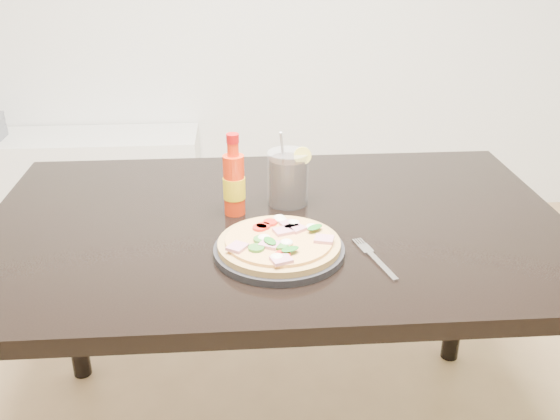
{
  "coord_description": "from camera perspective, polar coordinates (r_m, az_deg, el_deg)",
  "views": [
    {
      "loc": [
        0.09,
        -0.77,
        1.4
      ],
      "look_at": [
        0.18,
        0.46,
        0.83
      ],
      "focal_mm": 40.0,
      "sensor_mm": 36.0,
      "label": 1
    }
  ],
  "objects": [
    {
      "name": "media_console",
      "position": [
        3.19,
        -20.02,
        2.07
      ],
      "size": [
        1.4,
        0.34,
        0.5
      ],
      "primitive_type": "cube",
      "color": "white",
      "rests_on": "ground"
    },
    {
      "name": "hot_sauce_bottle",
      "position": [
        1.51,
        -4.22,
        2.5
      ],
      "size": [
        0.06,
        0.06,
        0.2
      ],
      "rotation": [
        0.0,
        0.0,
        0.11
      ],
      "color": "red",
      "rests_on": "dining_table"
    },
    {
      "name": "fork",
      "position": [
        1.35,
        8.56,
        -4.29
      ],
      "size": [
        0.06,
        0.19,
        0.0
      ],
      "rotation": [
        0.0,
        0.0,
        0.25
      ],
      "color": "silver",
      "rests_on": "dining_table"
    },
    {
      "name": "cola_cup",
      "position": [
        1.57,
        0.73,
        2.86
      ],
      "size": [
        0.11,
        0.1,
        0.19
      ],
      "rotation": [
        0.0,
        0.0,
        0.22
      ],
      "color": "black",
      "rests_on": "dining_table"
    },
    {
      "name": "plate",
      "position": [
        1.35,
        -0.09,
        -3.71
      ],
      "size": [
        0.28,
        0.28,
        0.02
      ],
      "primitive_type": "cylinder",
      "color": "black",
      "rests_on": "dining_table"
    },
    {
      "name": "pizza",
      "position": [
        1.34,
        -0.07,
        -2.96
      ],
      "size": [
        0.26,
        0.26,
        0.03
      ],
      "color": "tan",
      "rests_on": "plate"
    },
    {
      "name": "dining_table",
      "position": [
        1.55,
        -0.32,
        -3.63
      ],
      "size": [
        1.4,
        0.9,
        0.75
      ],
      "color": "black",
      "rests_on": "ground"
    }
  ]
}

